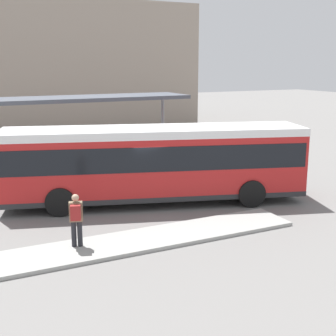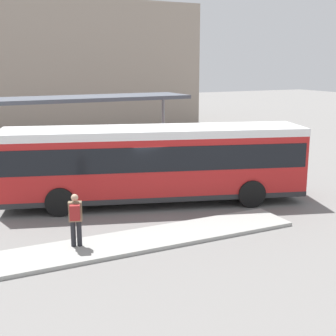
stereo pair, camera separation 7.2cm
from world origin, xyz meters
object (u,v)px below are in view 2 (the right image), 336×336
at_px(city_bus, 155,159).
at_px(bicycle_blue, 269,160).
at_px(bicycle_green, 255,155).
at_px(bicycle_yellow, 262,157).
at_px(pedestrian_waiting, 75,217).

bearing_deg(city_bus, bicycle_blue, 39.50).
xyz_separation_m(city_bus, bicycle_green, (8.40, 4.84, -1.41)).
xyz_separation_m(city_bus, bicycle_yellow, (8.40, 4.12, -1.40)).
bearing_deg(bicycle_blue, pedestrian_waiting, -65.98).
bearing_deg(bicycle_blue, bicycle_green, 170.69).
distance_m(pedestrian_waiting, bicycle_yellow, 14.66).
distance_m(city_bus, bicycle_green, 9.80).
xyz_separation_m(city_bus, pedestrian_waiting, (-4.14, -3.45, -0.73)).
relative_size(bicycle_yellow, bicycle_green, 1.03).
height_order(city_bus, bicycle_blue, city_bus).
relative_size(city_bus, pedestrian_waiting, 7.38).
relative_size(bicycle_blue, bicycle_green, 0.91).
distance_m(bicycle_yellow, bicycle_green, 0.72).
height_order(bicycle_blue, bicycle_green, bicycle_green).
xyz_separation_m(pedestrian_waiting, bicycle_yellow, (12.53, 7.57, -0.67)).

